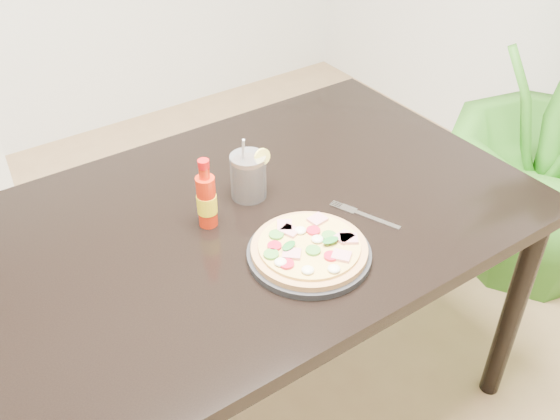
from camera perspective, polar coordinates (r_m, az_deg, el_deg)
dining_table at (r=1.60m, az=-2.46°, el=-2.56°), size 1.40×0.90×0.75m
plate at (r=1.41m, az=2.67°, el=-4.05°), size 0.28×0.28×0.02m
pizza at (r=1.40m, az=2.68°, el=-3.45°), size 0.26×0.26×0.03m
hot_sauce_bottle at (r=1.47m, az=-6.73°, el=0.94°), size 0.06×0.06×0.18m
cola_cup at (r=1.57m, az=-2.90°, el=3.03°), size 0.10×0.09×0.18m
fork at (r=1.54m, az=7.56°, el=-0.42°), size 0.09×0.18×0.00m
plant_pot at (r=2.68m, az=21.77°, el=-2.04°), size 0.28×0.28×0.22m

